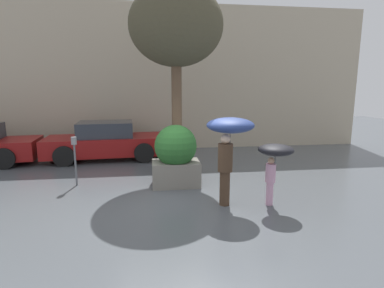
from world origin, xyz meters
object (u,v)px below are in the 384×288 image
object	(u,v)px
parked_car_near	(106,142)
street_tree	(176,27)
person_child	(275,156)
planter_box	(176,155)
parking_meter	(75,151)
person_adult	(229,135)

from	to	relation	value
parked_car_near	street_tree	distance (m)	4.91
parked_car_near	street_tree	world-z (taller)	street_tree
person_child	street_tree	size ratio (longest dim) A/B	0.25
parked_car_near	street_tree	xyz separation A→B (m)	(2.44, -2.21, 3.65)
planter_box	street_tree	xyz separation A→B (m)	(0.14, 1.27, 3.45)
planter_box	parking_meter	bearing A→B (deg)	172.96
person_adult	street_tree	bearing A→B (deg)	73.08
planter_box	person_adult	bearing A→B (deg)	-54.23
planter_box	person_adult	xyz separation A→B (m)	(1.05, -1.46, 0.73)
planter_box	person_child	xyz separation A→B (m)	(2.01, -1.72, 0.29)
parked_car_near	street_tree	size ratio (longest dim) A/B	0.80
parking_meter	street_tree	bearing A→B (deg)	18.70
parked_car_near	parking_meter	bearing A→B (deg)	169.35
person_adult	person_child	distance (m)	1.08
parking_meter	person_adult	bearing A→B (deg)	-25.82
planter_box	street_tree	size ratio (longest dim) A/B	0.30
planter_box	person_adult	size ratio (longest dim) A/B	0.84
planter_box	person_adult	world-z (taller)	person_adult
street_tree	person_child	bearing A→B (deg)	-58.03
planter_box	street_tree	world-z (taller)	street_tree
person_adult	parked_car_near	size ratio (longest dim) A/B	0.44
planter_box	person_child	distance (m)	2.66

